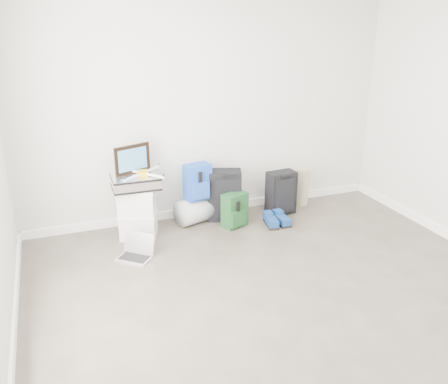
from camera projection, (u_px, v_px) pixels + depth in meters
name	position (u px, v px, depth m)	size (l,w,h in m)	color
ground	(311.00, 326.00, 3.83)	(5.00, 5.00, 0.00)	#3C362B
room_envelope	(326.00, 115.00, 3.24)	(4.52, 5.02, 2.71)	silver
boxes_stack	(138.00, 212.00, 5.27)	(0.49, 0.45, 0.58)	silver
briefcase	(136.00, 182.00, 5.14)	(0.50, 0.37, 0.14)	#B2B2B7
painting	(132.00, 159.00, 5.14)	(0.40, 0.17, 0.32)	black
drone	(143.00, 173.00, 5.11)	(0.47, 0.47, 0.05)	gold
duffel_bag	(198.00, 210.00, 5.69)	(0.31, 0.31, 0.50)	gray
blue_backpack	(198.00, 182.00, 5.54)	(0.33, 0.27, 0.42)	#194CA2
large_suitcase	(225.00, 195.00, 5.71)	(0.45, 0.37, 0.62)	black
green_backpack	(235.00, 211.00, 5.56)	(0.33, 0.29, 0.40)	#133517
carry_on	(281.00, 193.00, 5.88)	(0.36, 0.25, 0.55)	black
shoes	(276.00, 220.00, 5.65)	(0.28, 0.32, 0.10)	black
rolled_rug	(302.00, 187.00, 6.18)	(0.16, 0.16, 0.49)	tan
laptop	(136.00, 252.00, 4.89)	(0.42, 0.41, 0.24)	#BCBCC1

